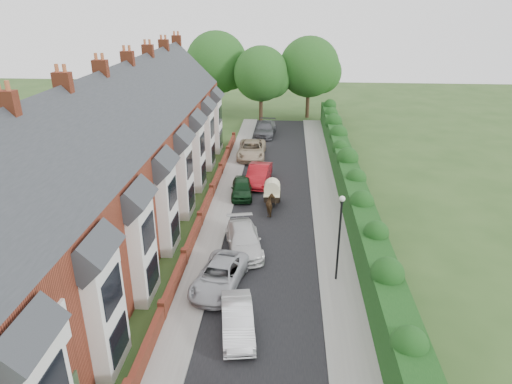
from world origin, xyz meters
TOP-DOWN VIEW (x-y plane):
  - ground at (0.00, 0.00)m, footprint 140.00×140.00m
  - road at (-0.50, 11.00)m, footprint 6.00×58.00m
  - pavement_hedge_side at (3.60, 11.00)m, footprint 2.20×58.00m
  - pavement_house_side at (-4.35, 11.00)m, footprint 1.70×58.00m
  - kerb_hedge_side at (2.55, 11.00)m, footprint 0.18×58.00m
  - kerb_house_side at (-3.55, 11.00)m, footprint 0.18×58.00m
  - hedge at (5.40, 11.00)m, footprint 2.10×58.00m
  - terrace_row at (-10.87, 9.98)m, footprint 9.05×40.50m
  - garden_wall_row at (-5.35, 10.00)m, footprint 0.35×40.35m
  - lamppost at (3.40, 4.00)m, footprint 0.32×0.32m
  - tree_far_left at (-2.65, 40.08)m, footprint 7.14×6.80m
  - tree_far_right at (3.39, 42.08)m, footprint 7.98×7.60m
  - tree_far_back at (-8.59, 43.08)m, footprint 8.40×8.00m
  - car_silver_a at (-1.61, -0.60)m, footprint 2.08×4.31m
  - car_silver_b at (-2.99, 2.97)m, footprint 3.09×5.22m
  - car_white at (-2.04, 7.00)m, footprint 3.03×5.29m
  - car_green at (-3.00, 15.44)m, footprint 1.94×4.18m
  - car_red at (-1.86, 18.20)m, footprint 2.20×4.99m
  - car_beige at (-3.00, 25.06)m, footprint 2.73×5.76m
  - car_grey at (-2.03, 33.00)m, footprint 2.47×5.37m
  - horse at (-0.56, 12.20)m, footprint 1.01×1.74m
  - horse_cart at (-0.56, 13.97)m, footprint 1.26×2.78m

SIDE VIEW (x-z plane):
  - ground at x=0.00m, z-range 0.00..0.00m
  - road at x=-0.50m, z-range 0.00..0.02m
  - pavement_hedge_side at x=3.60m, z-range 0.00..0.12m
  - pavement_house_side at x=-4.35m, z-range 0.00..0.12m
  - kerb_hedge_side at x=2.55m, z-range 0.00..0.13m
  - kerb_house_side at x=-3.55m, z-range 0.00..0.13m
  - garden_wall_row at x=-5.35m, z-range -0.09..1.01m
  - car_silver_a at x=-1.61m, z-range 0.00..1.36m
  - car_silver_b at x=-2.99m, z-range 0.00..1.36m
  - car_green at x=-3.00m, z-range 0.00..1.39m
  - horse at x=-0.56m, z-range 0.00..1.39m
  - car_white at x=-2.04m, z-range 0.00..1.44m
  - car_grey at x=-2.03m, z-range 0.00..1.52m
  - car_beige at x=-3.00m, z-range 0.00..1.59m
  - car_red at x=-1.86m, z-range 0.00..1.60m
  - horse_cart at x=-0.56m, z-range 0.14..2.15m
  - hedge at x=5.40m, z-range 0.18..3.03m
  - lamppost at x=3.40m, z-range 0.72..5.88m
  - terrace_row at x=-10.87m, z-range -1.28..10.22m
  - tree_far_left at x=-2.65m, z-range 1.07..10.36m
  - tree_far_right at x=3.39m, z-range 1.16..11.47m
  - tree_far_back at x=-8.59m, z-range 1.21..12.03m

